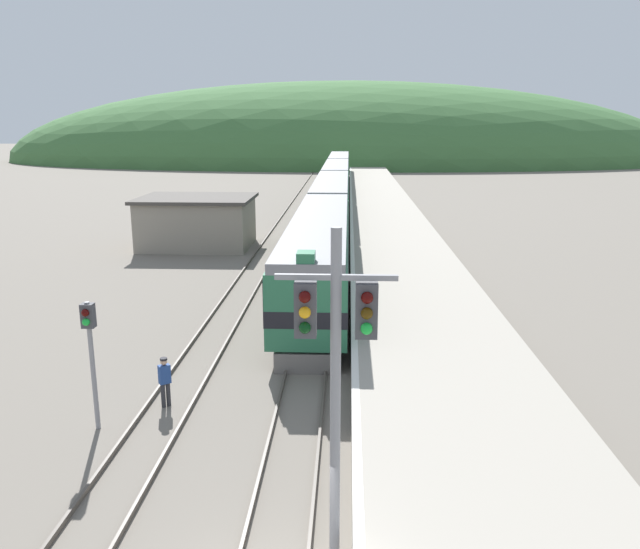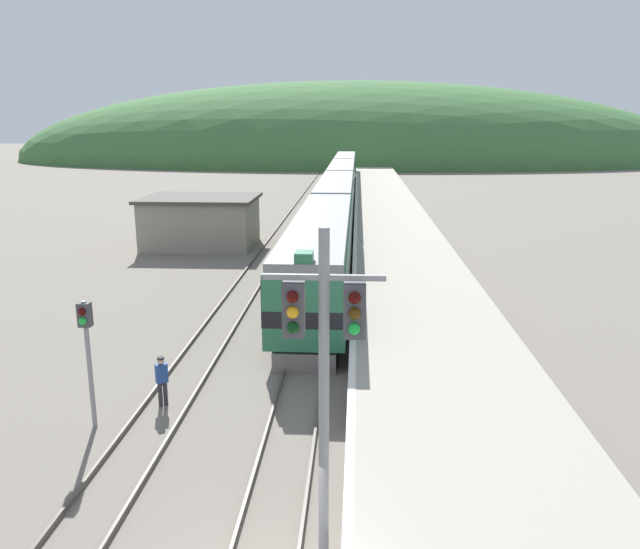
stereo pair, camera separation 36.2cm
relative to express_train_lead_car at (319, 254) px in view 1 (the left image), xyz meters
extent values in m
cube|color=#4C443D|center=(-0.72, 47.95, -2.16)|extent=(0.08, 180.00, 0.16)
cube|color=#4C443D|center=(0.72, 47.95, -2.16)|extent=(0.08, 180.00, 0.16)
cube|color=#4C443D|center=(-4.90, 47.95, -2.16)|extent=(0.08, 180.00, 0.16)
cube|color=#4C443D|center=(-3.47, 47.95, -2.16)|extent=(0.08, 180.00, 0.16)
cube|color=#9E9689|center=(4.84, 27.95, -1.74)|extent=(6.41, 140.00, 0.99)
cube|color=silver|center=(1.76, 27.95, -1.24)|extent=(0.24, 140.00, 0.01)
ellipsoid|color=#3D6B38|center=(0.00, 116.83, -2.24)|extent=(156.23, 70.30, 35.91)
cube|color=gray|center=(-9.49, 12.85, -0.53)|extent=(7.64, 5.97, 3.41)
cube|color=#47423D|center=(-9.49, 12.85, 1.29)|extent=(8.14, 6.47, 0.24)
cube|color=black|center=(0.00, 0.24, -1.81)|extent=(2.45, 20.37, 0.85)
cube|color=#286B47|center=(0.00, 0.24, 0.03)|extent=(2.99, 21.67, 2.84)
cube|color=black|center=(0.00, 0.24, -0.19)|extent=(3.02, 21.69, 0.62)
cube|color=black|center=(0.00, 0.24, 0.66)|extent=(3.01, 20.37, 0.85)
cube|color=slate|center=(0.00, 0.24, 1.65)|extent=(2.81, 21.67, 0.40)
cube|color=black|center=(0.00, -9.47, 0.66)|extent=(3.03, 2.20, 1.14)
cube|color=#286B47|center=(0.00, -10.15, 2.03)|extent=(0.64, 0.80, 0.36)
cube|color=slate|center=(0.00, -10.40, -1.85)|extent=(2.33, 0.40, 0.77)
cube|color=black|center=(0.00, 22.06, -1.81)|extent=(2.45, 18.98, 0.85)
cube|color=#286B47|center=(0.00, 22.06, 0.03)|extent=(2.99, 20.19, 2.84)
cube|color=black|center=(0.00, 22.06, -0.19)|extent=(3.02, 20.21, 0.62)
cube|color=black|center=(0.00, 22.06, 0.66)|extent=(3.01, 18.98, 0.85)
cube|color=slate|center=(0.00, 22.06, 1.65)|extent=(2.81, 20.19, 0.40)
cube|color=black|center=(0.00, 43.15, -1.81)|extent=(2.45, 18.98, 0.85)
cube|color=#286B47|center=(0.00, 43.15, 0.03)|extent=(2.99, 20.19, 2.84)
cube|color=black|center=(0.00, 43.15, -0.19)|extent=(3.02, 20.21, 0.62)
cube|color=black|center=(0.00, 43.15, 0.66)|extent=(3.01, 18.98, 0.85)
cube|color=slate|center=(0.00, 43.15, 1.65)|extent=(2.81, 20.19, 0.40)
cube|color=black|center=(0.00, 64.24, -1.81)|extent=(2.45, 18.98, 0.85)
cube|color=#286B47|center=(0.00, 64.24, 0.03)|extent=(2.99, 20.19, 2.84)
cube|color=black|center=(0.00, 64.24, -0.19)|extent=(3.02, 20.21, 0.62)
cube|color=black|center=(0.00, 64.24, 0.66)|extent=(3.01, 18.98, 0.85)
cube|color=slate|center=(0.00, 64.24, 1.65)|extent=(2.81, 20.19, 0.40)
cylinder|color=gray|center=(1.27, -20.86, 1.32)|extent=(0.20, 0.20, 7.12)
cube|color=gray|center=(1.27, -20.86, 3.98)|extent=(2.20, 0.10, 0.10)
cube|color=#424247|center=(0.72, -20.86, 3.37)|extent=(0.40, 0.28, 1.02)
sphere|color=#3C0504|center=(0.72, -21.04, 3.66)|extent=(0.22, 0.22, 0.22)
sphere|color=orange|center=(0.72, -21.04, 3.37)|extent=(0.22, 0.22, 0.22)
sphere|color=black|center=(0.72, -21.04, 3.09)|extent=(0.22, 0.22, 0.22)
cube|color=#424247|center=(1.82, -20.86, 3.37)|extent=(0.40, 0.28, 1.02)
sphere|color=#3C0504|center=(1.82, -21.04, 3.66)|extent=(0.22, 0.22, 0.22)
sphere|color=#412C05|center=(1.82, -21.04, 3.37)|extent=(0.22, 0.22, 0.22)
sphere|color=green|center=(1.82, -21.04, 3.09)|extent=(0.22, 0.22, 0.22)
cylinder|color=gray|center=(-5.92, -14.93, -0.27)|extent=(0.14, 0.14, 3.93)
cube|color=#424247|center=(-5.92, -14.93, 1.29)|extent=(0.36, 0.28, 0.71)
sphere|color=#3C0504|center=(-5.92, -15.10, 1.43)|extent=(0.22, 0.22, 0.22)
sphere|color=green|center=(-5.92, -15.10, 1.15)|extent=(0.22, 0.22, 0.22)
cylinder|color=#2D2D33|center=(-4.38, -13.42, -1.84)|extent=(0.14, 0.14, 0.80)
cylinder|color=#2D2D33|center=(-4.24, -13.33, -1.84)|extent=(0.14, 0.14, 0.80)
cube|color=navy|center=(-4.31, -13.38, -1.13)|extent=(0.42, 0.39, 0.62)
sphere|color=tan|center=(-4.31, -13.38, -0.71)|extent=(0.22, 0.22, 0.22)
cylinder|color=black|center=(-4.31, -13.38, -0.62)|extent=(0.23, 0.23, 0.06)
camera|label=1|loc=(1.48, -31.60, 6.67)|focal=35.00mm
camera|label=2|loc=(1.84, -31.58, 6.67)|focal=35.00mm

